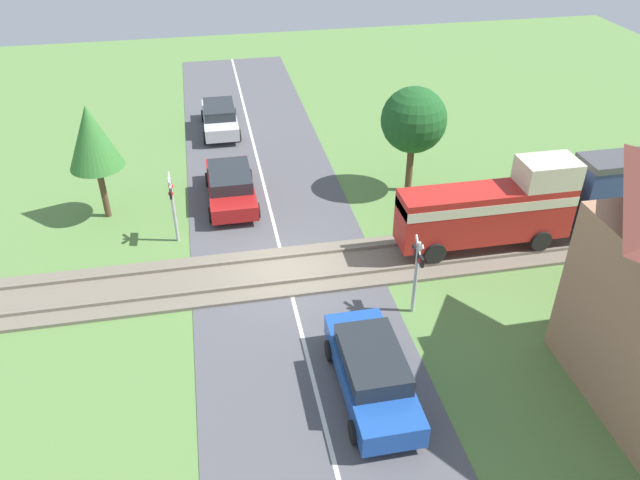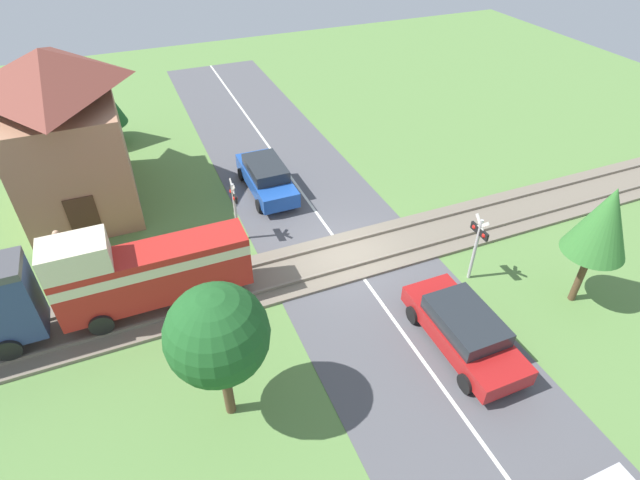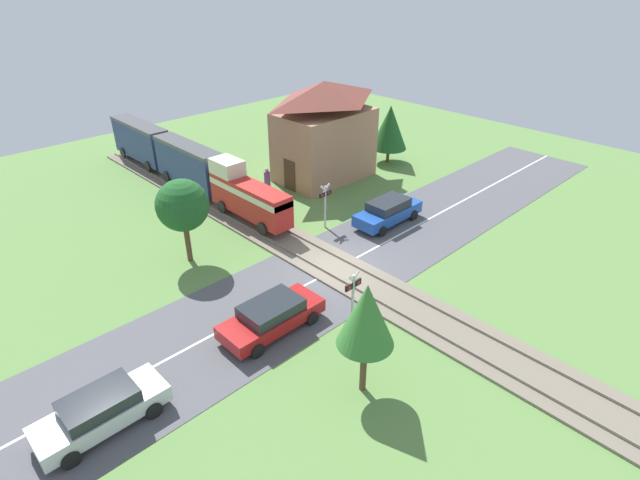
% 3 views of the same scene
% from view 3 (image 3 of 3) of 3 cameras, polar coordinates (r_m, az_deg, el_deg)
% --- Properties ---
extents(ground_plane, '(60.00, 60.00, 0.00)m').
position_cam_3_polar(ground_plane, '(25.25, 1.87, -3.33)').
color(ground_plane, '#5B8442').
extents(road_surface, '(48.00, 6.40, 0.02)m').
position_cam_3_polar(road_surface, '(25.24, 1.88, -3.31)').
color(road_surface, '#515156').
rests_on(road_surface, ground_plane).
extents(track_bed, '(2.80, 48.00, 0.24)m').
position_cam_3_polar(track_bed, '(25.21, 1.88, -3.20)').
color(track_bed, '#756B5B').
rests_on(track_bed, ground_plane).
extents(train, '(1.58, 19.59, 3.18)m').
position_cam_3_polar(train, '(34.54, -14.99, 8.46)').
color(train, red).
rests_on(train, track_bed).
extents(car_near_crossing, '(4.53, 1.96, 1.37)m').
position_cam_3_polar(car_near_crossing, '(21.04, -5.54, -8.60)').
color(car_near_crossing, '#A81919').
rests_on(car_near_crossing, ground_plane).
extents(car_far_side, '(4.51, 1.83, 1.49)m').
position_cam_3_polar(car_far_side, '(29.54, 7.78, 3.29)').
color(car_far_side, '#1E4CA8').
rests_on(car_far_side, ground_plane).
extents(car_behind_queue, '(4.24, 1.79, 1.37)m').
position_cam_3_polar(car_behind_queue, '(18.72, -23.73, -17.39)').
color(car_behind_queue, silver).
rests_on(car_behind_queue, ground_plane).
extents(crossing_signal_west_approach, '(0.90, 0.18, 2.71)m').
position_cam_3_polar(crossing_signal_west_approach, '(20.55, 3.79, -6.00)').
color(crossing_signal_west_approach, '#B7B7B7').
rests_on(crossing_signal_west_approach, ground_plane).
extents(crossing_signal_east_approach, '(0.90, 0.18, 2.71)m').
position_cam_3_polar(crossing_signal_east_approach, '(28.37, 0.61, 4.61)').
color(crossing_signal_east_approach, '#B7B7B7').
rests_on(crossing_signal_east_approach, ground_plane).
extents(station_building, '(6.92, 4.60, 6.75)m').
position_cam_3_polar(station_building, '(34.99, 0.47, 12.16)').
color(station_building, '#AD7A5B').
rests_on(station_building, ground_plane).
extents(pedestrian_by_station, '(0.41, 0.41, 1.65)m').
position_cam_3_polar(pedestrian_by_station, '(33.76, -6.04, 6.76)').
color(pedestrian_by_station, '#7F3D84').
rests_on(pedestrian_by_station, ground_plane).
extents(tree_by_station, '(2.70, 2.70, 4.37)m').
position_cam_3_polar(tree_by_station, '(38.48, 7.97, 12.64)').
color(tree_by_station, brown).
rests_on(tree_by_station, ground_plane).
extents(tree_roadside_hedge, '(2.62, 2.62, 4.45)m').
position_cam_3_polar(tree_roadside_hedge, '(25.42, -15.45, 3.82)').
color(tree_roadside_hedge, brown).
rests_on(tree_roadside_hedge, ground_plane).
extents(tree_beyond_track, '(2.00, 2.00, 4.57)m').
position_cam_3_polar(tree_beyond_track, '(16.79, 5.32, -8.59)').
color(tree_beyond_track, brown).
rests_on(tree_beyond_track, ground_plane).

